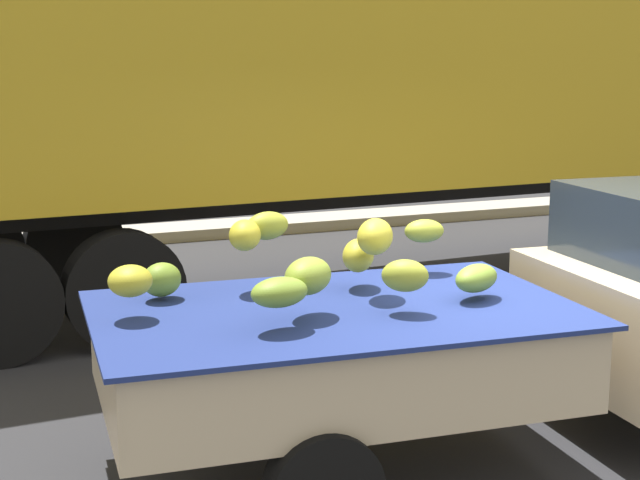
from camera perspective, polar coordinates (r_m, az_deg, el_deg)
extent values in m
plane|color=#28282B|center=(6.73, 12.73, -11.88)|extent=(220.00, 220.00, 0.00)
cube|color=gray|center=(13.88, -6.69, 0.63)|extent=(80.00, 0.80, 0.16)
cube|color=#CCB793|center=(5.92, 0.89, -8.82)|extent=(2.93, 1.87, 0.08)
cube|color=#CCB793|center=(6.57, -1.37, -4.39)|extent=(2.81, 0.26, 0.44)
cube|color=#CCB793|center=(5.12, 3.85, -9.00)|extent=(2.81, 0.26, 0.44)
cube|color=#CCB793|center=(6.39, 12.75, -5.11)|extent=(0.17, 1.66, 0.44)
cube|color=#CCB793|center=(5.56, -12.81, -7.58)|extent=(0.17, 1.66, 0.44)
cube|color=#B21914|center=(6.61, -1.44, -4.66)|extent=(2.69, 0.21, 0.07)
cube|color=navy|center=(5.77, 0.91, -4.24)|extent=(3.06, 2.00, 0.03)
ellipsoid|color=#A1AC2F|center=(6.65, 6.33, 0.55)|extent=(0.30, 0.23, 0.16)
ellipsoid|color=#9DA42A|center=(6.24, -3.21, 0.87)|extent=(0.36, 0.28, 0.19)
ellipsoid|color=olive|center=(5.99, 9.45, -2.29)|extent=(0.43, 0.37, 0.17)
ellipsoid|color=gold|center=(6.07, -4.57, 0.29)|extent=(0.30, 0.35, 0.20)
ellipsoid|color=olive|center=(5.99, -9.57, -2.38)|extent=(0.35, 0.34, 0.21)
ellipsoid|color=olive|center=(5.23, -2.47, -3.18)|extent=(0.39, 0.31, 0.17)
ellipsoid|color=gold|center=(5.93, 3.35, 0.21)|extent=(0.38, 0.41, 0.23)
ellipsoid|color=olive|center=(5.49, -0.73, -2.19)|extent=(0.43, 0.43, 0.22)
ellipsoid|color=gold|center=(6.19, 2.33, -0.94)|extent=(0.35, 0.38, 0.22)
ellipsoid|color=gold|center=(5.55, -11.42, -2.44)|extent=(0.34, 0.35, 0.18)
ellipsoid|color=#9EA62C|center=(5.60, 5.17, -2.16)|extent=(0.35, 0.32, 0.19)
cylinder|color=black|center=(7.91, 18.15, -6.18)|extent=(0.65, 0.25, 0.64)
cylinder|color=black|center=(6.64, -4.12, -8.95)|extent=(0.65, 0.25, 0.64)
cube|color=gold|center=(10.78, 5.52, 11.11)|extent=(12.10, 3.05, 2.70)
cube|color=black|center=(10.89, 5.37, 3.20)|extent=(11.05, 0.91, 0.30)
cylinder|color=black|center=(10.87, -14.67, -0.13)|extent=(1.09, 0.35, 1.08)
cylinder|color=black|center=(8.57, -11.78, -2.98)|extent=(1.09, 0.35, 1.08)
cylinder|color=#38383A|center=(12.92, 18.11, 1.81)|extent=(0.18, 0.18, 1.25)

